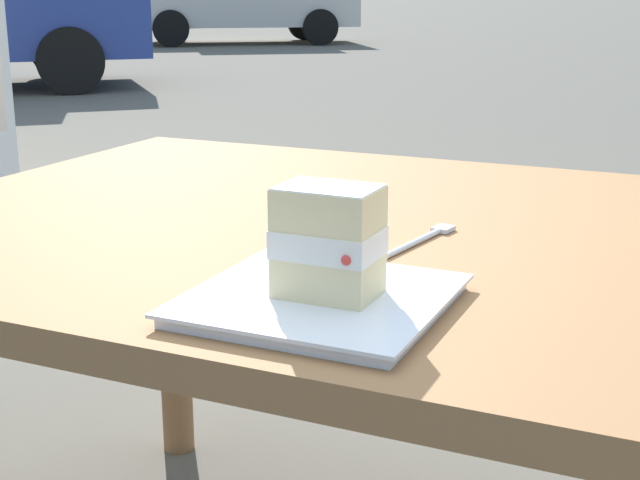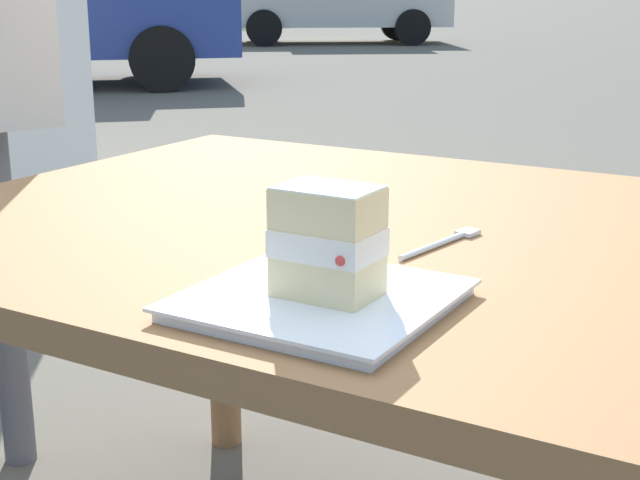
% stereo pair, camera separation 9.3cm
% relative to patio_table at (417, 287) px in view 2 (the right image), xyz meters
% --- Properties ---
extents(patio_table, '(1.47, 1.02, 0.71)m').
position_rel_patio_table_xyz_m(patio_table, '(0.00, 0.00, 0.00)').
color(patio_table, olive).
rests_on(patio_table, ground).
extents(dessert_plate, '(0.26, 0.26, 0.02)m').
position_rel_patio_table_xyz_m(dessert_plate, '(-0.04, 0.34, 0.09)').
color(dessert_plate, white).
rests_on(dessert_plate, patio_table).
extents(cake_slice, '(0.10, 0.08, 0.11)m').
position_rel_patio_table_xyz_m(cake_slice, '(-0.05, 0.34, 0.16)').
color(cake_slice, beige).
rests_on(cake_slice, dessert_plate).
extents(dessert_fork, '(0.04, 0.17, 0.01)m').
position_rel_patio_table_xyz_m(dessert_fork, '(-0.06, 0.06, 0.09)').
color(dessert_fork, silver).
rests_on(dessert_fork, patio_table).
extents(parked_car_near, '(4.43, 4.31, 1.50)m').
position_rel_patio_table_xyz_m(parked_car_near, '(7.03, -5.70, 0.16)').
color(parked_car_near, navy).
rests_on(parked_car_near, ground).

